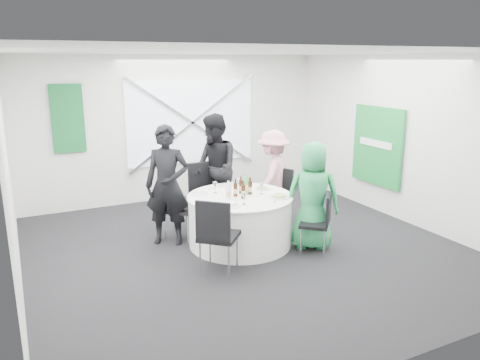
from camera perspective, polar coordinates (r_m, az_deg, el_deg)
name	(u,v)px	position (r m, az deg, el deg)	size (l,w,h in m)	color
floor	(246,249)	(6.96, 0.74, -8.37)	(6.00, 6.00, 0.00)	black
ceiling	(247,52)	(6.41, 0.82, 15.35)	(6.00, 6.00, 0.00)	silver
wall_back	(177,128)	(9.28, -7.74, 6.28)	(6.00, 6.00, 0.00)	silver
wall_front	(408,219)	(4.19, 19.85, -4.52)	(6.00, 6.00, 0.00)	silver
wall_left	(9,179)	(5.85, -26.37, 0.09)	(6.00, 6.00, 0.00)	silver
wall_right	(406,140)	(8.33, 19.55, 4.65)	(6.00, 6.00, 0.00)	silver
window_panel	(192,122)	(9.32, -5.92, 7.00)	(2.60, 0.03, 1.60)	white
window_brace_a	(192,123)	(9.29, -5.83, 6.97)	(0.05, 0.05, 3.16)	silver
window_brace_b	(192,123)	(9.29, -5.83, 6.97)	(0.05, 0.05, 3.16)	silver
green_banner	(68,119)	(8.76, -20.26, 7.03)	(0.55, 0.04, 1.20)	#125B22
green_sign	(377,146)	(8.74, 16.37, 4.00)	(0.05, 1.20, 1.40)	#188735
banquet_table	(240,220)	(6.99, 0.00, -4.92)	(1.56, 1.56, 0.76)	silver
chair_back	(204,188)	(7.86, -4.41, -1.02)	(0.51, 0.52, 1.03)	black
chair_back_left	(174,202)	(7.25, -8.00, -2.71)	(0.63, 0.63, 0.98)	black
chair_back_right	(279,191)	(7.93, 4.79, -1.40)	(0.57, 0.57, 0.92)	black
chair_front_right	(320,219)	(6.74, 9.75, -4.70)	(0.56, 0.56, 0.88)	black
chair_front_left	(216,231)	(5.93, -2.90, -6.23)	(0.66, 0.66, 1.03)	black
person_man_back_left	(167,185)	(6.99, -8.85, -0.65)	(0.66, 0.43, 1.80)	black
person_man_back	(214,169)	(7.85, -3.14, 1.36)	(0.90, 0.49, 1.84)	black
person_woman_pink	(273,176)	(8.00, 4.02, 0.54)	(1.01, 0.47, 1.56)	pink
person_woman_green	(313,196)	(6.84, 8.86, -1.90)	(0.78, 0.50, 1.59)	#2B9E57
plate_back	(225,185)	(7.41, -1.87, -0.67)	(0.25, 0.25, 0.01)	silver
plate_back_left	(200,194)	(6.96, -4.90, -1.72)	(0.25, 0.25, 0.01)	silver
plate_back_right	(262,188)	(7.22, 2.71, -1.00)	(0.25, 0.25, 0.04)	silver
plate_front_right	(279,196)	(6.81, 4.79, -2.00)	(0.29, 0.29, 0.04)	silver
plate_front_left	(230,206)	(6.39, -1.28, -3.15)	(0.30, 0.30, 0.01)	silver
napkin	(230,204)	(6.35, -1.21, -2.98)	(0.16, 0.11, 0.04)	silver
beer_bottle_a	(235,190)	(6.82, -0.56, -1.20)	(0.06, 0.06, 0.26)	#39180A
beer_bottle_b	(241,187)	(6.97, 0.12, -0.84)	(0.06, 0.06, 0.26)	#39180A
beer_bottle_c	(250,188)	(6.92, 1.25, -0.95)	(0.06, 0.06, 0.26)	#39180A
beer_bottle_d	(243,192)	(6.71, 0.40, -1.45)	(0.06, 0.06, 0.26)	#39180A
green_water_bottle	(247,186)	(6.93, 0.83, -0.75)	(0.08, 0.08, 0.31)	green
clear_water_bottle	(228,192)	(6.66, -1.42, -1.52)	(0.08, 0.08, 0.27)	white
wine_glass_a	(261,186)	(6.94, 2.64, -0.72)	(0.07, 0.07, 0.17)	white
wine_glass_b	(244,196)	(6.44, 0.49, -1.91)	(0.07, 0.07, 0.17)	white
wine_glass_c	(238,182)	(7.16, -0.19, -0.22)	(0.07, 0.07, 0.17)	white
wine_glass_d	(215,185)	(7.00, -3.06, -0.58)	(0.07, 0.07, 0.17)	white
fork_a	(269,189)	(7.24, 3.51, -1.09)	(0.01, 0.15, 0.01)	silver
knife_a	(249,186)	(7.41, 1.11, -0.70)	(0.01, 0.15, 0.01)	silver
fork_b	(275,202)	(6.60, 4.25, -2.66)	(0.01, 0.15, 0.01)	silver
knife_b	(278,194)	(6.97, 4.69, -1.72)	(0.01, 0.15, 0.01)	silver
fork_c	(234,185)	(7.42, -0.73, -0.67)	(0.01, 0.15, 0.01)	silver
knife_c	(212,189)	(7.25, -3.42, -1.06)	(0.01, 0.15, 0.01)	silver
fork_d	(214,205)	(6.45, -3.21, -3.04)	(0.01, 0.15, 0.01)	silver
knife_d	(232,207)	(6.33, -0.96, -3.36)	(0.01, 0.15, 0.01)	silver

